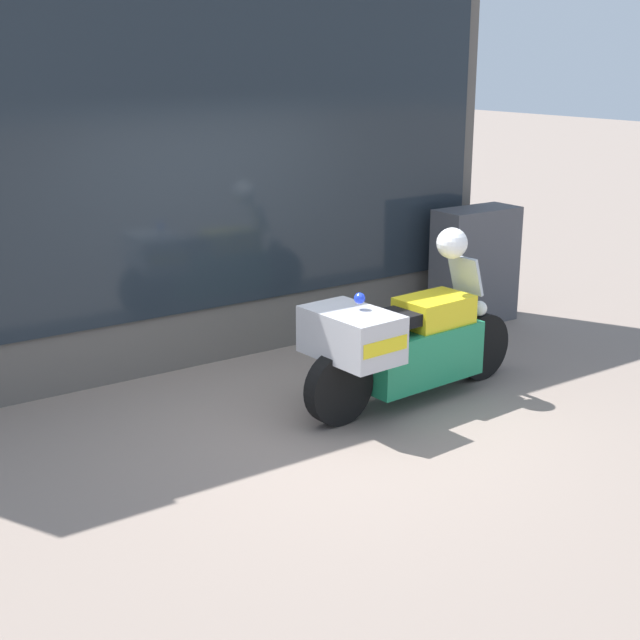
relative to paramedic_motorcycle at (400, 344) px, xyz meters
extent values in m
plane|color=gray|center=(-0.87, 0.02, -0.54)|extent=(60.00, 60.00, 0.00)
cube|color=#56514C|center=(-0.87, 2.02, 1.51)|extent=(6.72, 0.40, 4.09)
cube|color=#1E262D|center=(-0.51, 1.80, 1.56)|extent=(5.71, 0.02, 3.09)
cube|color=slate|center=(-0.55, 2.03, -0.26)|extent=(5.49, 0.30, 0.55)
cube|color=silver|center=(-0.55, 2.17, 0.63)|extent=(5.49, 0.02, 1.27)
cube|color=beige|center=(-0.55, 2.03, 1.26)|extent=(5.49, 0.30, 0.02)
cube|color=#195623|center=(-2.28, 2.03, 1.30)|extent=(0.18, 0.04, 0.06)
cube|color=#B7B2A8|center=(-0.55, 2.03, 1.30)|extent=(0.18, 0.04, 0.06)
cube|color=#C68E19|center=(1.19, 2.03, 1.30)|extent=(0.18, 0.04, 0.06)
cube|color=orange|center=(-1.84, 1.96, 0.15)|extent=(0.19, 0.02, 0.27)
cube|color=#2866B7|center=(0.75, 1.96, 0.15)|extent=(0.19, 0.02, 0.27)
cylinder|color=black|center=(1.00, 0.07, -0.23)|extent=(0.62, 0.18, 0.61)
cylinder|color=black|center=(-0.66, -0.05, -0.23)|extent=(0.62, 0.18, 0.61)
cube|color=#1E8456|center=(0.21, 0.01, -0.13)|extent=(1.16, 0.54, 0.47)
cube|color=yellow|center=(0.39, 0.03, 0.20)|extent=(0.64, 0.46, 0.27)
cube|color=black|center=(-0.04, 0.00, 0.23)|extent=(0.68, 0.39, 0.10)
cube|color=#B7B7BC|center=(-0.53, -0.04, 0.19)|extent=(0.55, 0.82, 0.38)
cube|color=yellow|center=(-0.53, -0.04, 0.19)|extent=(0.50, 0.83, 0.11)
cube|color=#B2BCC6|center=(0.76, 0.05, 0.47)|extent=(0.15, 0.34, 0.34)
sphere|color=white|center=(0.96, 0.07, 0.13)|extent=(0.14, 0.14, 0.14)
sphere|color=blue|center=(-0.45, -0.03, 0.47)|extent=(0.09, 0.09, 0.09)
cube|color=#4C4C51|center=(2.21, 1.41, 0.09)|extent=(0.94, 0.44, 1.26)
sphere|color=white|center=(0.57, 0.04, 0.77)|extent=(0.26, 0.26, 0.26)
camera|label=1|loc=(-4.53, -5.39, 2.31)|focal=50.00mm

